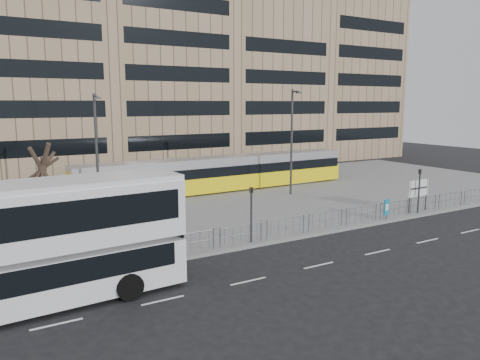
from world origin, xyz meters
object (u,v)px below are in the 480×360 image
ad_panel (387,207)px  pedestrian (135,226)px  traffic_light_east (419,185)px  bare_tree (40,141)px  station_sign (418,190)px  lamp_post_east (292,138)px  traffic_light_west (251,207)px  lamp_post_west (97,150)px  double_decker_bus (24,243)px  tram (221,174)px

ad_panel → pedestrian: pedestrian is taller
traffic_light_east → bare_tree: bearing=161.6°
pedestrian → traffic_light_east: bearing=-118.6°
station_sign → traffic_light_east: (-0.31, -0.30, 0.39)m
pedestrian → lamp_post_east: 17.59m
lamp_post_east → pedestrian: bearing=-156.4°
pedestrian → traffic_light_west: size_ratio=0.63×
traffic_light_east → bare_tree: (-23.58, 5.35, 3.68)m
traffic_light_west → traffic_light_east: 13.78m
traffic_light_west → lamp_post_east: size_ratio=0.36×
traffic_light_east → lamp_post_east: (-3.63, 9.93, 2.76)m
traffic_light_west → lamp_post_west: bearing=116.2°
ad_panel → bare_tree: (-20.31, 5.45, 4.88)m
double_decker_bus → lamp_post_east: bearing=26.6°
double_decker_bus → ad_panel: size_ratio=9.18×
lamp_post_west → bare_tree: lamp_post_west is taller
bare_tree → traffic_light_west: bearing=-28.7°
lamp_post_east → double_decker_bus: bearing=-150.1°
pedestrian → lamp_post_west: (-0.00, 7.60, 3.51)m
station_sign → pedestrian: bearing=171.2°
lamp_post_west → lamp_post_east: size_ratio=0.94×
lamp_post_west → lamp_post_east: lamp_post_east is taller
traffic_light_east → station_sign: bearing=38.3°
traffic_light_east → double_decker_bus: bearing=-179.8°
ad_panel → bare_tree: 21.59m
pedestrian → lamp_post_east: bearing=-86.1°
tram → lamp_post_east: lamp_post_east is taller
tram → traffic_light_west: (-5.85, -14.37, 0.47)m
tram → bare_tree: (-15.64, -9.02, 4.15)m
double_decker_bus → station_sign: bearing=3.1°
ad_panel → traffic_light_west: 10.59m
tram → traffic_light_west: traffic_light_west is taller
double_decker_bus → traffic_light_east: size_ratio=3.95×
traffic_light_west → station_sign: bearing=-0.3°
station_sign → traffic_light_west: size_ratio=0.74×
station_sign → lamp_post_west: lamp_post_west is taller
ad_panel → lamp_post_west: bearing=128.3°
traffic_light_east → bare_tree: bare_tree is taller
traffic_light_west → lamp_post_east: bearing=42.8°
pedestrian → traffic_light_west: traffic_light_west is taller
tram → traffic_light_west: bearing=-113.4°
double_decker_bus → traffic_light_west: bearing=9.3°
traffic_light_west → lamp_post_east: 14.47m
traffic_light_west → bare_tree: bare_tree is taller
traffic_light_west → traffic_light_east: bearing=-1.5°
ad_panel → traffic_light_east: (3.26, 0.10, 1.20)m
lamp_post_west → lamp_post_east: bearing=-2.7°
lamp_post_east → bare_tree: bearing=-167.1°
tram → traffic_light_east: (7.93, -14.37, 0.47)m
double_decker_bus → pedestrian: 8.43m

